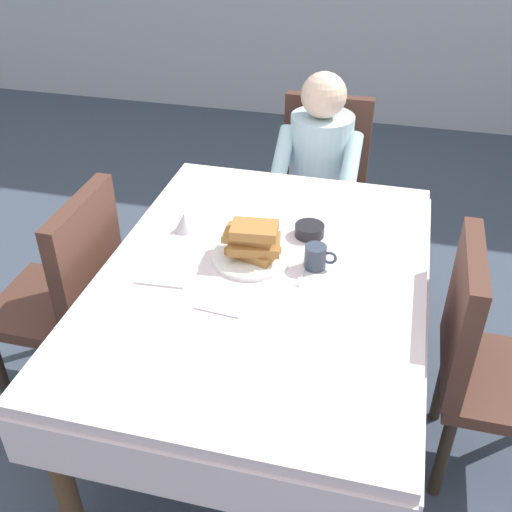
% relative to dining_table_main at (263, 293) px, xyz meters
% --- Properties ---
extents(ground_plane, '(14.00, 14.00, 0.00)m').
position_rel_dining_table_main_xyz_m(ground_plane, '(0.00, 0.00, -0.65)').
color(ground_plane, '#3D4756').
extents(dining_table_main, '(1.12, 1.52, 0.74)m').
position_rel_dining_table_main_xyz_m(dining_table_main, '(0.00, 0.00, 0.00)').
color(dining_table_main, silver).
rests_on(dining_table_main, ground).
extents(chair_diner, '(0.44, 0.45, 0.93)m').
position_rel_dining_table_main_xyz_m(chair_diner, '(0.04, 1.17, -0.12)').
color(chair_diner, '#4C2D23').
rests_on(chair_diner, ground).
extents(diner_person, '(0.40, 0.43, 1.12)m').
position_rel_dining_table_main_xyz_m(diner_person, '(0.04, 1.01, 0.02)').
color(diner_person, silver).
rests_on(diner_person, ground).
extents(chair_left_side, '(0.45, 0.44, 0.93)m').
position_rel_dining_table_main_xyz_m(chair_left_side, '(-0.77, 0.00, -0.12)').
color(chair_left_side, '#4C2D23').
rests_on(chair_left_side, ground).
extents(chair_right_side, '(0.45, 0.44, 0.93)m').
position_rel_dining_table_main_xyz_m(chair_right_side, '(0.77, 0.00, -0.12)').
color(chair_right_side, '#4C2D23').
rests_on(chair_right_side, ground).
extents(plate_breakfast, '(0.28, 0.28, 0.02)m').
position_rel_dining_table_main_xyz_m(plate_breakfast, '(-0.06, 0.07, 0.10)').
color(plate_breakfast, white).
rests_on(plate_breakfast, dining_table_main).
extents(breakfast_stack, '(0.21, 0.16, 0.12)m').
position_rel_dining_table_main_xyz_m(breakfast_stack, '(-0.05, 0.08, 0.16)').
color(breakfast_stack, '#A36B33').
rests_on(breakfast_stack, plate_breakfast).
extents(cup_coffee, '(0.11, 0.08, 0.08)m').
position_rel_dining_table_main_xyz_m(cup_coffee, '(0.17, 0.08, 0.13)').
color(cup_coffee, '#333D4C').
rests_on(cup_coffee, dining_table_main).
extents(bowl_butter, '(0.11, 0.11, 0.04)m').
position_rel_dining_table_main_xyz_m(bowl_butter, '(0.11, 0.27, 0.11)').
color(bowl_butter, black).
rests_on(bowl_butter, dining_table_main).
extents(syrup_pitcher, '(0.08, 0.08, 0.07)m').
position_rel_dining_table_main_xyz_m(syrup_pitcher, '(-0.35, 0.20, 0.13)').
color(syrup_pitcher, silver).
rests_on(syrup_pitcher, dining_table_main).
extents(fork_left_of_plate, '(0.03, 0.18, 0.00)m').
position_rel_dining_table_main_xyz_m(fork_left_of_plate, '(-0.25, 0.05, 0.09)').
color(fork_left_of_plate, silver).
rests_on(fork_left_of_plate, dining_table_main).
extents(knife_right_of_plate, '(0.01, 0.20, 0.00)m').
position_rel_dining_table_main_xyz_m(knife_right_of_plate, '(0.13, 0.05, 0.09)').
color(knife_right_of_plate, silver).
rests_on(knife_right_of_plate, dining_table_main).
extents(spoon_near_edge, '(0.15, 0.03, 0.00)m').
position_rel_dining_table_main_xyz_m(spoon_near_edge, '(-0.09, -0.24, 0.09)').
color(spoon_near_edge, silver).
rests_on(spoon_near_edge, dining_table_main).
extents(napkin_folded, '(0.18, 0.13, 0.01)m').
position_rel_dining_table_main_xyz_m(napkin_folded, '(-0.32, -0.10, 0.09)').
color(napkin_folded, white).
rests_on(napkin_folded, dining_table_main).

